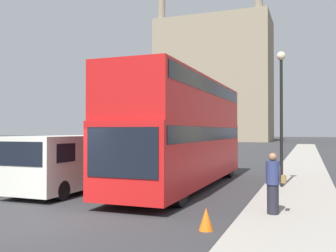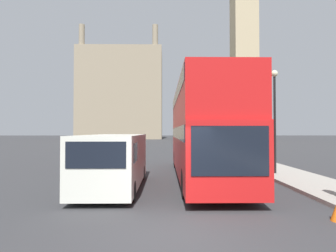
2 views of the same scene
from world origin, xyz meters
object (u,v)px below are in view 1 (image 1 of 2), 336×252
pedestrian (273,183)px  white_van (71,161)px  red_double_decker_bus (184,128)px  street_lamp (281,97)px

pedestrian → white_van: bearing=164.9°
red_double_decker_bus → street_lamp: 4.21m
pedestrian → street_lamp: 5.98m
white_van → street_lamp: bearing=21.2°
red_double_decker_bus → pedestrian: bearing=-49.0°
white_van → pedestrian: white_van is taller
red_double_decker_bus → street_lamp: bearing=8.0°
pedestrian → street_lamp: bearing=91.3°
white_van → street_lamp: 8.93m
red_double_decker_bus → street_lamp: (3.98, 0.56, 1.24)m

